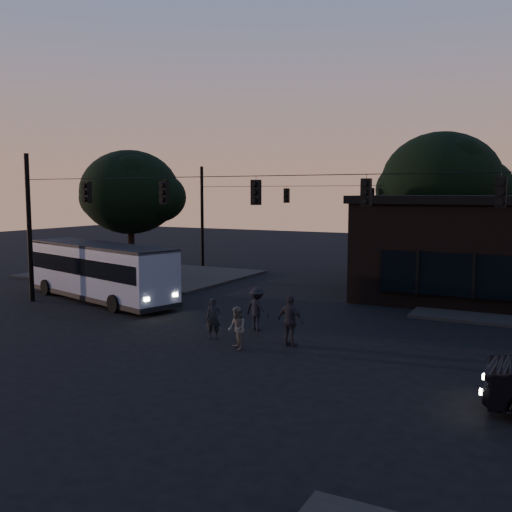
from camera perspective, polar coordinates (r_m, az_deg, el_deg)
The scene contains 11 objects.
ground at distance 20.14m, azimuth -5.38°, elevation -9.64°, with size 120.00×120.00×0.00m, color black.
sidewalk_far_left at distance 39.33m, azimuth -11.36°, elevation -1.77°, with size 14.00×10.00×0.15m, color black.
tree_behind at distance 38.77m, azimuth 18.03°, elevation 6.99°, with size 7.60×7.60×9.43m.
tree_left at distance 38.19m, azimuth -12.49°, elevation 6.23°, with size 6.40×6.40×8.30m.
signal_rig_near at distance 22.84m, azimuth 0.00°, elevation 3.61°, with size 26.24×0.30×7.50m.
signal_rig_far at distance 37.74m, azimuth 11.40°, elevation 4.19°, with size 26.24×0.30×7.50m.
bus at distance 30.34m, azimuth -15.37°, elevation -1.26°, with size 10.68×5.18×2.93m.
pedestrian_a at distance 21.88m, azimuth -4.28°, elevation -6.25°, with size 0.56×0.37×1.54m, color black.
pedestrian_b at distance 20.33m, azimuth -1.93°, elevation -7.23°, with size 0.74×0.58×1.53m, color #514E49.
pedestrian_c at distance 20.73m, azimuth 3.48°, elevation -6.48°, with size 1.10×0.46×1.87m, color black.
pedestrian_d at distance 23.09m, azimuth 0.11°, elevation -5.30°, with size 1.13×0.65×1.75m, color black.
Camera 1 is at (10.61, -16.20, 5.52)m, focal length 40.00 mm.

